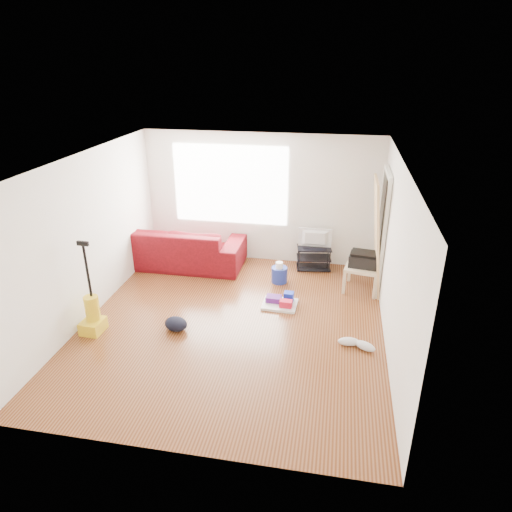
% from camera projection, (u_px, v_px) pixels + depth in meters
% --- Properties ---
extents(room, '(4.51, 5.01, 2.51)m').
position_uv_depth(room, '(238.00, 246.00, 6.60)').
color(room, '#51250F').
rests_on(room, ground).
extents(sofa, '(2.66, 1.04, 0.78)m').
position_uv_depth(sofa, '(176.00, 264.00, 9.00)').
color(sofa, '#3D080C').
rests_on(sofa, ground).
extents(tv_stand, '(0.68, 0.45, 0.44)m').
position_uv_depth(tv_stand, '(314.00, 258.00, 8.71)').
color(tv_stand, black).
rests_on(tv_stand, ground).
extents(tv, '(0.62, 0.08, 0.36)m').
position_uv_depth(tv, '(315.00, 239.00, 8.55)').
color(tv, black).
rests_on(tv, tv_stand).
extents(side_table, '(0.66, 0.66, 0.46)m').
position_uv_depth(side_table, '(363.00, 269.00, 7.86)').
color(side_table, tan).
rests_on(side_table, ground).
extents(printer, '(0.52, 0.43, 0.25)m').
position_uv_depth(printer, '(364.00, 259.00, 7.78)').
color(printer, black).
rests_on(printer, side_table).
extents(bucket, '(0.35, 0.35, 0.29)m').
position_uv_depth(bucket, '(279.00, 282.00, 8.28)').
color(bucket, navy).
rests_on(bucket, ground).
extents(toilet_paper, '(0.13, 0.13, 0.12)m').
position_uv_depth(toilet_paper, '(279.00, 273.00, 8.17)').
color(toilet_paper, white).
rests_on(toilet_paper, bucket).
extents(cleaning_tray, '(0.57, 0.46, 0.20)m').
position_uv_depth(cleaning_tray, '(281.00, 302.00, 7.49)').
color(cleaning_tray, white).
rests_on(cleaning_tray, ground).
extents(backpack, '(0.43, 0.39, 0.20)m').
position_uv_depth(backpack, '(176.00, 329.00, 6.85)').
color(backpack, black).
rests_on(backpack, ground).
extents(sneakers, '(0.55, 0.28, 0.12)m').
position_uv_depth(sneakers, '(357.00, 344.00, 6.41)').
color(sneakers, silver).
rests_on(sneakers, ground).
extents(vacuum, '(0.31, 0.35, 1.42)m').
position_uv_depth(vacuum, '(92.00, 315.00, 6.72)').
color(vacuum, gold).
rests_on(vacuum, ground).
extents(door_panel, '(0.25, 0.79, 1.97)m').
position_uv_depth(door_panel, '(371.00, 289.00, 8.04)').
color(door_panel, tan).
rests_on(door_panel, ground).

